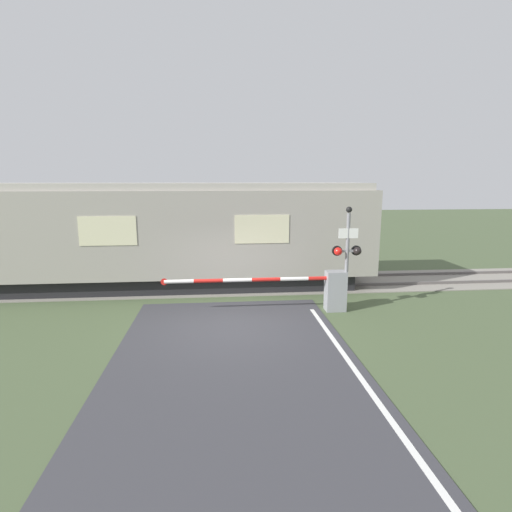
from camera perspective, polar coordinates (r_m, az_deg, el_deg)
The scene contains 5 objects.
ground_plane at distance 11.22m, azimuth -3.52°, elevation -9.72°, with size 80.00×80.00×0.00m, color #475638.
track_bed at distance 15.24m, azimuth -4.03°, elevation -4.04°, with size 36.00×3.20×0.13m.
train at distance 15.28m, azimuth -18.83°, elevation 2.83°, with size 18.20×3.17×3.82m.
crossing_barrier at distance 12.27m, azimuth 9.43°, elevation -4.67°, with size 5.51×0.44×1.23m.
signal_post at distance 12.21m, azimuth 12.91°, elevation 0.52°, with size 0.89×0.26×3.16m.
Camera 1 is at (-0.29, -10.50, 3.95)m, focal length 28.00 mm.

